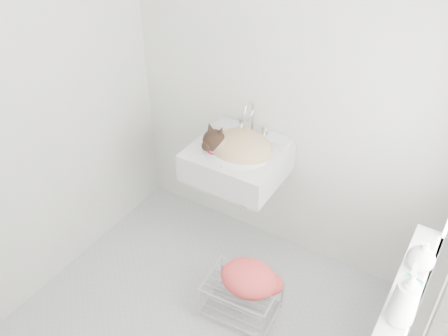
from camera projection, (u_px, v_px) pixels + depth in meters
The scene contains 12 objects.
floor at pixel (201, 335), 2.88m from camera, with size 2.20×2.00×0.02m, color #ACACAC.
back_wall at pixel (289, 83), 2.83m from camera, with size 2.20×0.02×2.50m, color white.
left_wall at pixel (27, 105), 2.61m from camera, with size 0.02×2.00×2.50m, color white.
windowsill at pixel (411, 292), 2.10m from camera, with size 0.16×0.88×0.04m, color white.
sink at pixel (237, 150), 2.97m from camera, with size 0.58×0.51×0.23m, color silver.
faucet at pixel (252, 118), 3.01m from camera, with size 0.21×0.15×0.21m, color silver, non-canonical shape.
cat at pixel (238, 147), 2.93m from camera, with size 0.46×0.40×0.26m.
wire_rack at pixel (241, 295), 2.93m from camera, with size 0.43×0.30×0.26m, color silver.
towel at pixel (249, 283), 2.84m from camera, with size 0.35×0.25×0.14m, color #C76C0A.
bottle_a at pixel (398, 320), 1.96m from camera, with size 0.10×0.10×0.25m, color white.
bottle_b at pixel (405, 301), 2.04m from camera, with size 0.08×0.08×0.18m, color teal.
bottle_c at pixel (418, 267), 2.19m from camera, with size 0.13×0.13×0.16m, color silver.
Camera 1 is at (1.03, -1.40, 2.51)m, focal length 38.31 mm.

